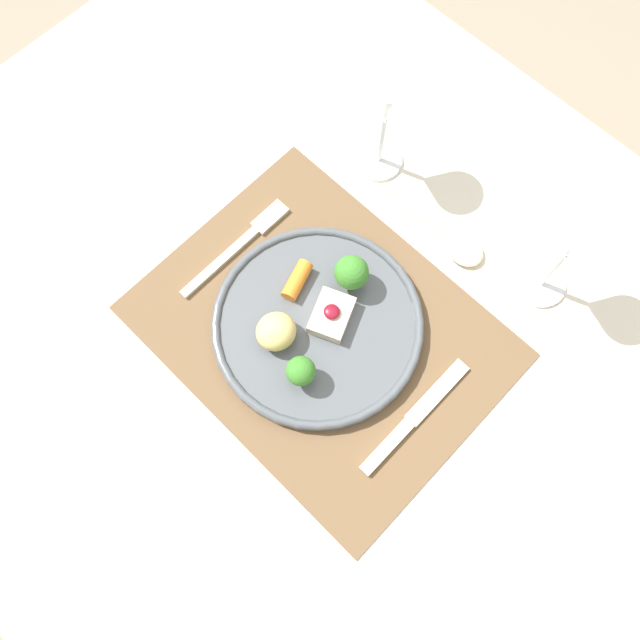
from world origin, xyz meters
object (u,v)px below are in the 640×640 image
Objects in this scene: wine_glass_near at (574,245)px; wine_glass_far at (387,105)px; dinner_plate at (319,321)px; knife at (408,424)px; spoon at (456,243)px; fork at (242,242)px.

wine_glass_near is 0.98× the size of wine_glass_far.
knife is (0.17, -0.02, -0.01)m from dinner_plate.
fork is at bearing -138.60° from spoon.
wine_glass_near is (0.18, 0.25, 0.11)m from dinner_plate.
spoon is at bearing 45.26° from fork.
wine_glass_near is at bearing 14.03° from spoon.
wine_glass_far reaches higher than dinner_plate.
wine_glass_far is at bearing 169.10° from spoon.
fork is 0.30m from spoon.
dinner_plate is at bearing -2.54° from fork.
fork is 1.10× the size of wine_glass_near.
wine_glass_far reaches higher than spoon.
dinner_plate is 0.23m from spoon.
wine_glass_near reaches higher than knife.
dinner_plate reaches higher than spoon.
fork is 0.43m from wine_glass_near.
knife is 0.30m from wine_glass_near.
spoon is at bearing 114.72° from knife.
wine_glass_far reaches higher than fork.
dinner_plate is at bearing 172.23° from knife.
wine_glass_far is at bearing -178.01° from wine_glass_near.
dinner_plate is 1.58× the size of spoon.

